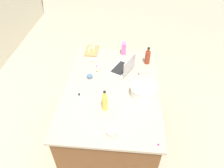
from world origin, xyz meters
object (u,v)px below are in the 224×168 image
(laptop, at_px, (124,67))
(kitchen_timer, at_px, (79,97))
(bottle_soy, at_px, (148,57))
(ramekin_medium, at_px, (95,61))
(ramekin_wide, at_px, (111,132))
(bottle_oil, at_px, (105,102))
(candy_bag, at_px, (124,48))
(mixing_bowl_large, at_px, (143,90))
(ramekin_small, at_px, (90,76))
(butter_stick_right, at_px, (90,50))
(butter_stick_left, at_px, (94,48))
(cutting_board, at_px, (92,51))

(laptop, distance_m, kitchen_timer, 0.74)
(bottle_soy, bearing_deg, ramekin_medium, 92.94)
(ramekin_medium, height_order, ramekin_wide, ramekin_wide)
(bottle_oil, xyz_separation_m, ramekin_medium, (0.84, 0.24, -0.08))
(bottle_soy, xyz_separation_m, candy_bag, (0.21, 0.33, -0.01))
(mixing_bowl_large, distance_m, ramekin_small, 0.71)
(butter_stick_right, relative_size, ramekin_wide, 1.10)
(candy_bag, bearing_deg, laptop, -176.79)
(mixing_bowl_large, height_order, butter_stick_right, mixing_bowl_large)
(butter_stick_left, distance_m, butter_stick_right, 0.06)
(bottle_soy, distance_m, bottle_oil, 1.00)
(laptop, distance_m, butter_stick_left, 0.64)
(bottle_oil, bearing_deg, candy_bag, -7.74)
(mixing_bowl_large, height_order, bottle_soy, bottle_soy)
(mixing_bowl_large, xyz_separation_m, ramekin_wide, (-0.57, 0.31, -0.04))
(bottle_oil, bearing_deg, ramekin_wide, -162.84)
(laptop, xyz_separation_m, candy_bag, (0.40, 0.02, 0.04))
(mixing_bowl_large, bearing_deg, butter_stick_left, 38.73)
(candy_bag, bearing_deg, cutting_board, 88.38)
(mixing_bowl_large, distance_m, butter_stick_left, 1.13)
(ramekin_medium, relative_size, ramekin_wide, 0.86)
(laptop, relative_size, butter_stick_left, 3.41)
(butter_stick_right, relative_size, kitchen_timer, 1.43)
(bottle_soy, xyz_separation_m, ramekin_wide, (-1.20, 0.38, -0.07))
(butter_stick_left, relative_size, butter_stick_right, 1.00)
(ramekin_wide, relative_size, kitchen_timer, 1.30)
(cutting_board, distance_m, candy_bag, 0.47)
(ramekin_small, relative_size, kitchen_timer, 0.95)
(cutting_board, xyz_separation_m, candy_bag, (-0.01, -0.47, 0.08))
(butter_stick_right, height_order, ramekin_medium, butter_stick_right)
(butter_stick_right, bearing_deg, laptop, -127.92)
(bottle_oil, relative_size, kitchen_timer, 3.34)
(ramekin_small, xyz_separation_m, ramekin_medium, (0.34, -0.01, 0.00))
(mixing_bowl_large, bearing_deg, butter_stick_right, 41.84)
(kitchen_timer, bearing_deg, bottle_soy, -45.78)
(laptop, distance_m, ramekin_wide, 1.01)
(bottle_soy, height_order, ramekin_wide, bottle_soy)
(butter_stick_right, bearing_deg, ramekin_medium, -157.27)
(butter_stick_left, bearing_deg, cutting_board, 141.42)
(butter_stick_right, bearing_deg, candy_bag, -90.02)
(ramekin_medium, bearing_deg, laptop, -110.48)
(bottle_soy, distance_m, ramekin_wide, 1.26)
(mixing_bowl_large, relative_size, ramekin_wide, 2.93)
(cutting_board, height_order, butter_stick_right, butter_stick_right)
(bottle_oil, xyz_separation_m, candy_bag, (1.09, -0.15, -0.02))
(cutting_board, xyz_separation_m, butter_stick_right, (-0.01, 0.02, 0.03))
(butter_stick_right, xyz_separation_m, ramekin_wide, (-1.41, -0.44, -0.01))
(laptop, distance_m, ramekin_small, 0.46)
(laptop, height_order, butter_stick_right, laptop)
(ramekin_wide, bearing_deg, butter_stick_right, 17.37)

